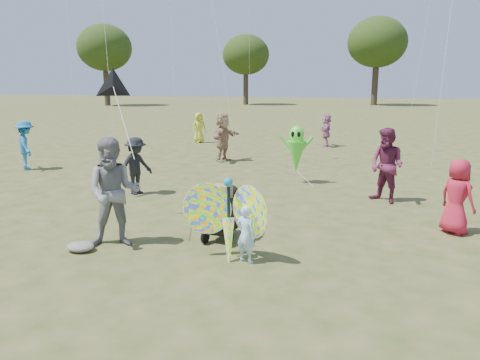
{
  "coord_description": "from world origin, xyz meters",
  "views": [
    {
      "loc": [
        2.33,
        -7.25,
        3.04
      ],
      "look_at": [
        -0.2,
        1.5,
        1.1
      ],
      "focal_mm": 35.0,
      "sensor_mm": 36.0,
      "label": 1
    }
  ],
  "objects_px": {
    "crowd_b": "(136,166)",
    "adult_man": "(114,193)",
    "crowd_e": "(387,166)",
    "crowd_g": "(199,128)",
    "child_girl": "(246,234)",
    "alien_kite": "(296,151)",
    "crowd_i": "(26,145)",
    "butterfly_kite": "(228,220)",
    "crowd_a": "(457,197)",
    "jogging_stroller": "(224,208)",
    "crowd_d": "(223,137)",
    "crowd_j": "(326,130)"
  },
  "relations": [
    {
      "from": "crowd_e",
      "to": "crowd_g",
      "type": "xyz_separation_m",
      "value": [
        -8.77,
        9.68,
        -0.2
      ]
    },
    {
      "from": "adult_man",
      "to": "crowd_d",
      "type": "height_order",
      "value": "adult_man"
    },
    {
      "from": "jogging_stroller",
      "to": "crowd_g",
      "type": "bearing_deg",
      "value": 119.19
    },
    {
      "from": "butterfly_kite",
      "to": "alien_kite",
      "type": "distance_m",
      "value": 6.45
    },
    {
      "from": "crowd_i",
      "to": "alien_kite",
      "type": "distance_m",
      "value": 9.36
    },
    {
      "from": "child_girl",
      "to": "crowd_b",
      "type": "bearing_deg",
      "value": -25.32
    },
    {
      "from": "crowd_a",
      "to": "alien_kite",
      "type": "xyz_separation_m",
      "value": [
        -3.89,
        3.84,
        0.21
      ]
    },
    {
      "from": "crowd_e",
      "to": "jogging_stroller",
      "type": "bearing_deg",
      "value": -91.93
    },
    {
      "from": "crowd_d",
      "to": "jogging_stroller",
      "type": "distance_m",
      "value": 9.04
    },
    {
      "from": "adult_man",
      "to": "crowd_i",
      "type": "bearing_deg",
      "value": 116.97
    },
    {
      "from": "adult_man",
      "to": "jogging_stroller",
      "type": "height_order",
      "value": "adult_man"
    },
    {
      "from": "child_girl",
      "to": "jogging_stroller",
      "type": "relative_size",
      "value": 0.92
    },
    {
      "from": "crowd_j",
      "to": "alien_kite",
      "type": "height_order",
      "value": "alien_kite"
    },
    {
      "from": "child_girl",
      "to": "butterfly_kite",
      "type": "bearing_deg",
      "value": 3.84
    },
    {
      "from": "crowd_e",
      "to": "crowd_g",
      "type": "height_order",
      "value": "crowd_e"
    },
    {
      "from": "adult_man",
      "to": "crowd_b",
      "type": "xyz_separation_m",
      "value": [
        -1.61,
        3.79,
        -0.24
      ]
    },
    {
      "from": "child_girl",
      "to": "jogging_stroller",
      "type": "xyz_separation_m",
      "value": [
        -0.75,
        1.08,
        0.11
      ]
    },
    {
      "from": "alien_kite",
      "to": "crowd_b",
      "type": "bearing_deg",
      "value": -146.51
    },
    {
      "from": "crowd_a",
      "to": "crowd_e",
      "type": "height_order",
      "value": "crowd_e"
    },
    {
      "from": "crowd_a",
      "to": "crowd_j",
      "type": "bearing_deg",
      "value": -26.92
    },
    {
      "from": "crowd_b",
      "to": "adult_man",
      "type": "bearing_deg",
      "value": -135.1
    },
    {
      "from": "crowd_g",
      "to": "crowd_e",
      "type": "bearing_deg",
      "value": -92.21
    },
    {
      "from": "crowd_a",
      "to": "child_girl",
      "type": "bearing_deg",
      "value": 81.81
    },
    {
      "from": "child_girl",
      "to": "crowd_b",
      "type": "distance_m",
      "value": 5.73
    },
    {
      "from": "adult_man",
      "to": "jogging_stroller",
      "type": "xyz_separation_m",
      "value": [
        1.81,
        0.96,
        -0.41
      ]
    },
    {
      "from": "crowd_d",
      "to": "crowd_i",
      "type": "distance_m",
      "value": 6.99
    },
    {
      "from": "crowd_j",
      "to": "child_girl",
      "type": "bearing_deg",
      "value": -4.83
    },
    {
      "from": "crowd_d",
      "to": "butterfly_kite",
      "type": "relative_size",
      "value": 1.06
    },
    {
      "from": "crowd_j",
      "to": "butterfly_kite",
      "type": "height_order",
      "value": "crowd_j"
    },
    {
      "from": "child_girl",
      "to": "butterfly_kite",
      "type": "xyz_separation_m",
      "value": [
        -0.34,
        0.08,
        0.2
      ]
    },
    {
      "from": "crowd_b",
      "to": "alien_kite",
      "type": "xyz_separation_m",
      "value": [
        3.94,
        2.6,
        0.19
      ]
    },
    {
      "from": "adult_man",
      "to": "crowd_j",
      "type": "xyz_separation_m",
      "value": [
        2.36,
        14.81,
        -0.25
      ]
    },
    {
      "from": "child_girl",
      "to": "crowd_d",
      "type": "xyz_separation_m",
      "value": [
        -3.57,
        9.66,
        0.42
      ]
    },
    {
      "from": "crowd_g",
      "to": "crowd_i",
      "type": "distance_m",
      "value": 9.02
    },
    {
      "from": "crowd_j",
      "to": "alien_kite",
      "type": "relative_size",
      "value": 0.88
    },
    {
      "from": "adult_man",
      "to": "alien_kite",
      "type": "xyz_separation_m",
      "value": [
        2.33,
        6.4,
        -0.05
      ]
    },
    {
      "from": "crowd_g",
      "to": "jogging_stroller",
      "type": "xyz_separation_m",
      "value": [
        5.69,
        -13.48,
        -0.14
      ]
    },
    {
      "from": "crowd_a",
      "to": "crowd_i",
      "type": "bearing_deg",
      "value": 31.06
    },
    {
      "from": "crowd_d",
      "to": "crowd_g",
      "type": "distance_m",
      "value": 5.68
    },
    {
      "from": "crowd_g",
      "to": "crowd_i",
      "type": "height_order",
      "value": "crowd_i"
    },
    {
      "from": "alien_kite",
      "to": "crowd_g",
      "type": "bearing_deg",
      "value": 127.64
    },
    {
      "from": "crowd_a",
      "to": "jogging_stroller",
      "type": "bearing_deg",
      "value": 65.48
    },
    {
      "from": "butterfly_kite",
      "to": "alien_kite",
      "type": "xyz_separation_m",
      "value": [
        0.1,
        6.44,
        0.27
      ]
    },
    {
      "from": "adult_man",
      "to": "alien_kite",
      "type": "bearing_deg",
      "value": 47.38
    },
    {
      "from": "adult_man",
      "to": "butterfly_kite",
      "type": "relative_size",
      "value": 1.17
    },
    {
      "from": "jogging_stroller",
      "to": "child_girl",
      "type": "bearing_deg",
      "value": -48.99
    },
    {
      "from": "child_girl",
      "to": "adult_man",
      "type": "relative_size",
      "value": 0.49
    },
    {
      "from": "crowd_a",
      "to": "crowd_i",
      "type": "height_order",
      "value": "crowd_i"
    },
    {
      "from": "adult_man",
      "to": "child_girl",
      "type": "bearing_deg",
      "value": -25.47
    },
    {
      "from": "adult_man",
      "to": "crowd_b",
      "type": "relative_size",
      "value": 1.31
    }
  ]
}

